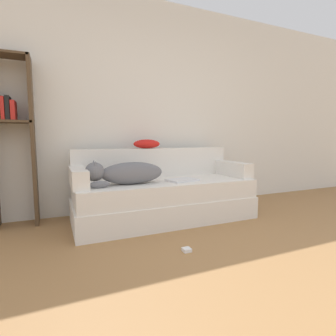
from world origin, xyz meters
name	(u,v)px	position (x,y,z in m)	size (l,w,h in m)	color
wall_back	(158,107)	(0.00, 2.58, 1.35)	(7.99, 0.06, 2.70)	silver
couch	(165,200)	(-0.17, 1.96, 0.22)	(2.02, 0.82, 0.46)	silver
couch_backrest	(154,162)	(-0.17, 2.30, 0.63)	(1.98, 0.15, 0.35)	silver
couch_arm_left	(78,177)	(-1.10, 1.96, 0.55)	(0.15, 0.63, 0.18)	silver
couch_arm_right	(232,169)	(0.77, 1.96, 0.55)	(0.15, 0.63, 0.18)	silver
dog	(125,173)	(-0.65, 1.86, 0.58)	(0.80, 0.24, 0.26)	slate
laptop	(182,180)	(0.00, 1.85, 0.46)	(0.37, 0.30, 0.02)	silver
throw_pillow	(147,144)	(-0.27, 2.29, 0.86)	(0.33, 0.20, 0.11)	red
bookshelf	(11,131)	(-1.71, 2.39, 1.01)	(0.41, 0.26, 1.78)	#4C3823
power_adapter	(187,250)	(-0.34, 1.08, 0.01)	(0.07, 0.07, 0.03)	white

